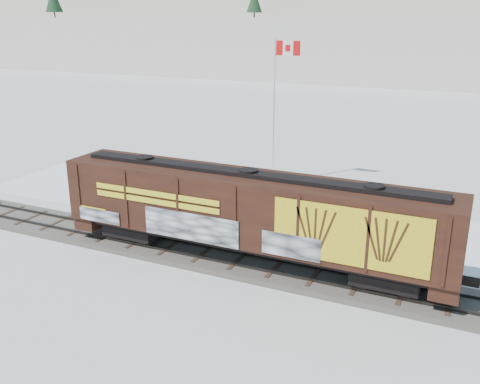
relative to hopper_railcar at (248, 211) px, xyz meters
The scene contains 9 objects.
ground 3.87m from the hopper_railcar, behind, with size 500.00×500.00×0.00m, color white.
rail_track 3.76m from the hopper_railcar, behind, with size 50.00×3.40×0.43m.
parking_strip 8.44m from the hopper_railcar, 108.47° to the left, with size 40.00×8.00×0.03m, color white.
hillside 140.29m from the hopper_railcar, 91.05° to the left, with size 360.00×110.00×93.00m.
hopper_railcar is the anchor object (origin of this frame).
flagpole 14.34m from the hopper_railcar, 106.39° to the left, with size 2.30×0.90×10.60m.
car_silver 10.23m from the hopper_railcar, 139.07° to the left, with size 1.92×4.76×1.62m, color silver.
car_white 7.90m from the hopper_railcar, 84.94° to the left, with size 1.77×5.08×1.67m, color silver.
car_dark 8.16m from the hopper_railcar, 46.06° to the left, with size 1.97×4.84×1.41m, color black.
Camera 1 is at (12.42, -22.23, 11.84)m, focal length 40.00 mm.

